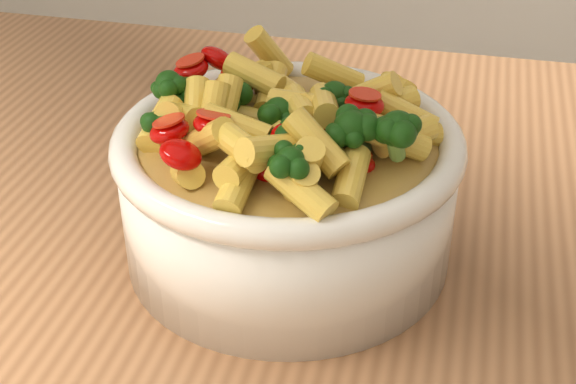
# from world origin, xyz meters

# --- Properties ---
(table) EXTENTS (1.20, 0.80, 0.90)m
(table) POSITION_xyz_m (0.00, 0.00, 0.80)
(table) COLOR #A87148
(table) RESTS_ON ground
(serving_bowl) EXTENTS (0.23, 0.23, 0.10)m
(serving_bowl) POSITION_xyz_m (0.09, 0.00, 0.95)
(serving_bowl) COLOR white
(serving_bowl) RESTS_ON table
(pasta_salad) EXTENTS (0.19, 0.19, 0.04)m
(pasta_salad) POSITION_xyz_m (0.09, 0.00, 1.01)
(pasta_salad) COLOR #FBDD4F
(pasta_salad) RESTS_ON serving_bowl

